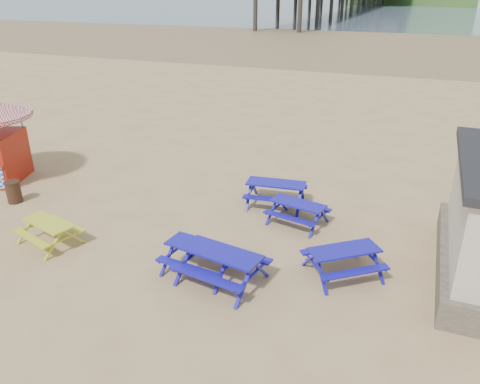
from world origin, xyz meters
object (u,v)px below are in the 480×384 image
at_px(picnic_table_blue_b, 298,213).
at_px(picnic_table_blue_a, 276,194).
at_px(litter_bin, 14,192).
at_px(picnic_table_yellow, 50,233).

bearing_deg(picnic_table_blue_b, picnic_table_blue_a, 147.19).
relative_size(picnic_table_blue_a, litter_bin, 2.77).
distance_m(picnic_table_blue_b, picnic_table_yellow, 7.40).
height_order(picnic_table_blue_b, litter_bin, litter_bin).
xyz_separation_m(picnic_table_blue_a, litter_bin, (-8.42, -3.13, -0.02)).
relative_size(picnic_table_blue_a, picnic_table_blue_b, 1.09).
xyz_separation_m(picnic_table_blue_a, picnic_table_yellow, (-5.25, -4.91, -0.06)).
bearing_deg(litter_bin, picnic_table_blue_a, 20.38).
bearing_deg(picnic_table_yellow, picnic_table_blue_a, 59.57).
relative_size(picnic_table_yellow, litter_bin, 2.55).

